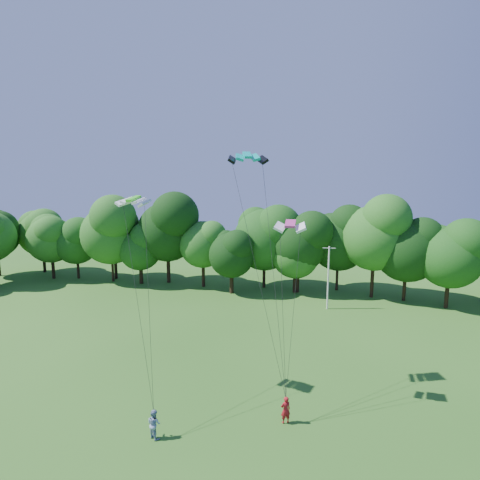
# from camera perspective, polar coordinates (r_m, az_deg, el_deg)

# --- Properties ---
(utility_pole) EXTENTS (1.54, 0.19, 7.67)m
(utility_pole) POSITION_cam_1_polar(r_m,az_deg,el_deg) (46.11, 13.29, -5.51)
(utility_pole) COLOR silver
(utility_pole) RESTS_ON ground
(kite_flyer_left) EXTENTS (0.78, 0.69, 1.79)m
(kite_flyer_left) POSITION_cam_1_polar(r_m,az_deg,el_deg) (26.17, 6.96, -24.30)
(kite_flyer_left) COLOR #A3151C
(kite_flyer_left) RESTS_ON ground
(kite_flyer_right) EXTENTS (1.09, 1.01, 1.79)m
(kite_flyer_right) POSITION_cam_1_polar(r_m,az_deg,el_deg) (25.40, -12.96, -25.61)
(kite_flyer_right) COLOR #899EBE
(kite_flyer_right) RESTS_ON ground
(kite_teal) EXTENTS (2.99, 2.07, 0.58)m
(kite_teal) POSITION_cam_1_polar(r_m,az_deg,el_deg) (27.20, 1.11, 12.82)
(kite_teal) COLOR #05A89F
(kite_teal) RESTS_ON ground
(kite_green) EXTENTS (2.63, 1.69, 0.42)m
(kite_green) POSITION_cam_1_polar(r_m,az_deg,el_deg) (26.95, -15.93, 6.09)
(kite_green) COLOR #3CE322
(kite_green) RESTS_ON ground
(kite_pink) EXTENTS (2.06, 1.01, 0.50)m
(kite_pink) POSITION_cam_1_polar(r_m,az_deg,el_deg) (24.90, 7.68, 2.49)
(kite_pink) COLOR #C33689
(kite_pink) RESTS_ON ground
(tree_back_west) EXTENTS (8.35, 8.35, 12.14)m
(tree_back_west) POSITION_cam_1_polar(r_m,az_deg,el_deg) (61.72, -18.66, 1.27)
(tree_back_west) COLOR #392517
(tree_back_west) RESTS_ON ground
(tree_back_center) EXTENTS (8.42, 8.42, 12.24)m
(tree_back_center) POSITION_cam_1_polar(r_m,az_deg,el_deg) (51.69, 8.89, 0.32)
(tree_back_center) COLOR #2F2012
(tree_back_center) RESTS_ON ground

